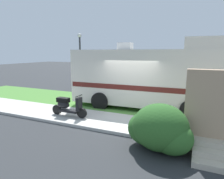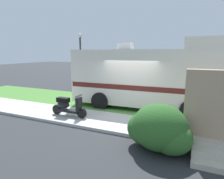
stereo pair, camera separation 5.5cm
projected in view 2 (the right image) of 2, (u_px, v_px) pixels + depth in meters
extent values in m
plane|color=#2D3033|center=(127.00, 116.00, 9.01)|extent=(80.00, 80.00, 0.00)
cube|color=beige|center=(117.00, 123.00, 7.93)|extent=(24.00, 2.00, 0.12)
cube|color=#4C8438|center=(137.00, 107.00, 10.35)|extent=(24.00, 3.40, 0.08)
cube|color=silver|center=(145.00, 77.00, 9.98)|extent=(7.31, 2.70, 2.69)
cube|color=silver|center=(207.00, 44.00, 8.67)|extent=(1.88, 2.40, 0.50)
cube|color=#591E19|center=(145.00, 84.00, 10.05)|extent=(7.17, 2.72, 0.24)
cube|color=silver|center=(125.00, 46.00, 10.09)|extent=(0.72, 0.62, 0.36)
cylinder|color=black|center=(191.00, 98.00, 10.45)|extent=(0.91, 0.31, 0.90)
cylinder|color=black|center=(190.00, 110.00, 8.30)|extent=(0.91, 0.31, 0.90)
cylinder|color=black|center=(117.00, 92.00, 12.02)|extent=(0.91, 0.31, 0.90)
cylinder|color=black|center=(100.00, 101.00, 9.86)|extent=(0.91, 0.31, 0.90)
cylinder|color=black|center=(82.00, 113.00, 8.27)|extent=(0.44, 0.10, 0.44)
cylinder|color=black|center=(57.00, 109.00, 8.79)|extent=(0.44, 0.10, 0.44)
cube|color=black|center=(69.00, 111.00, 8.53)|extent=(0.91, 0.29, 0.10)
cube|color=black|center=(63.00, 100.00, 8.55)|extent=(0.56, 0.26, 0.20)
ellipsoid|color=black|center=(63.00, 104.00, 8.59)|extent=(0.60, 0.30, 0.36)
cube|color=black|center=(79.00, 104.00, 8.25)|extent=(0.14, 0.32, 0.56)
cylinder|color=black|center=(79.00, 96.00, 8.19)|extent=(0.04, 0.50, 0.04)
sphere|color=white|center=(79.00, 100.00, 8.22)|extent=(0.12, 0.12, 0.12)
torus|color=black|center=(213.00, 127.00, 6.36)|extent=(0.69, 0.14, 0.69)
torus|color=black|center=(180.00, 124.00, 6.63)|extent=(0.69, 0.14, 0.69)
cylinder|color=maroon|center=(202.00, 121.00, 6.42)|extent=(0.58, 0.12, 0.68)
cylinder|color=maroon|center=(192.00, 121.00, 6.51)|extent=(0.10, 0.05, 0.61)
cylinder|color=maroon|center=(202.00, 112.00, 6.38)|extent=(0.61, 0.13, 0.09)
cylinder|color=maroon|center=(186.00, 127.00, 6.59)|extent=(0.40, 0.09, 0.19)
cylinder|color=maroon|center=(186.00, 118.00, 6.55)|extent=(0.36, 0.09, 0.47)
cylinder|color=maroon|center=(213.00, 120.00, 6.33)|extent=(0.12, 0.05, 0.51)
cube|color=black|center=(192.00, 112.00, 6.46)|extent=(0.21, 0.13, 0.06)
cylinder|color=black|center=(212.00, 111.00, 6.28)|extent=(0.10, 0.52, 0.03)
cube|color=#1E2328|center=(140.00, 77.00, 14.44)|extent=(2.36, 2.03, 1.55)
cube|color=black|center=(140.00, 71.00, 14.35)|extent=(2.25, 2.05, 0.44)
cube|color=#1E2328|center=(108.00, 81.00, 15.58)|extent=(2.89, 2.04, 0.68)
cylinder|color=black|center=(145.00, 84.00, 15.36)|extent=(0.76, 0.24, 0.76)
cylinder|color=black|center=(138.00, 89.00, 13.62)|extent=(0.76, 0.24, 0.76)
cylinder|color=black|center=(109.00, 82.00, 16.63)|extent=(0.76, 0.24, 0.76)
cylinder|color=black|center=(98.00, 85.00, 14.89)|extent=(0.76, 0.24, 0.76)
cube|color=#1E2328|center=(136.00, 72.00, 18.05)|extent=(2.48, 2.07, 1.58)
cube|color=black|center=(136.00, 67.00, 17.96)|extent=(2.36, 2.09, 0.44)
cube|color=#1E2328|center=(109.00, 75.00, 19.05)|extent=(3.01, 2.10, 0.75)
cylinder|color=black|center=(140.00, 78.00, 18.97)|extent=(0.77, 0.28, 0.76)
cylinder|color=black|center=(135.00, 81.00, 17.26)|extent=(0.77, 0.28, 0.76)
cylinder|color=black|center=(109.00, 77.00, 20.08)|extent=(0.77, 0.28, 0.76)
cylinder|color=black|center=(102.00, 79.00, 18.37)|extent=(0.77, 0.28, 0.76)
cube|color=#BCB29E|center=(220.00, 162.00, 5.06)|extent=(1.40, 0.96, 0.16)
cube|color=#BCB29E|center=(220.00, 153.00, 5.18)|extent=(1.40, 0.64, 0.16)
cube|color=#BCB29E|center=(220.00, 145.00, 5.29)|extent=(1.40, 0.32, 0.16)
cube|color=tan|center=(222.00, 114.00, 5.42)|extent=(2.00, 0.30, 2.40)
ellipsoid|color=#2D6026|center=(160.00, 127.00, 5.67)|extent=(1.62, 1.46, 1.38)
ellipsoid|color=#2D6026|center=(147.00, 128.00, 6.01)|extent=(1.22, 1.10, 1.04)
ellipsoid|color=#2D6026|center=(172.00, 138.00, 5.45)|extent=(1.14, 1.02, 0.97)
cylinder|color=#19722D|center=(187.00, 126.00, 7.09)|extent=(0.06, 0.06, 0.22)
cylinder|color=#19722D|center=(187.00, 123.00, 7.07)|extent=(0.03, 0.03, 0.04)
cylinder|color=black|center=(188.00, 122.00, 7.06)|extent=(0.03, 0.03, 0.02)
cylinder|color=brown|center=(201.00, 131.00, 6.67)|extent=(0.08, 0.08, 0.23)
cylinder|color=brown|center=(202.00, 127.00, 6.64)|extent=(0.04, 0.04, 0.05)
cylinder|color=black|center=(202.00, 126.00, 6.64)|extent=(0.04, 0.04, 0.02)
cylinder|color=#333338|center=(81.00, 66.00, 13.79)|extent=(0.12, 0.12, 3.88)
sphere|color=silver|center=(80.00, 35.00, 13.40)|extent=(0.28, 0.28, 0.28)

